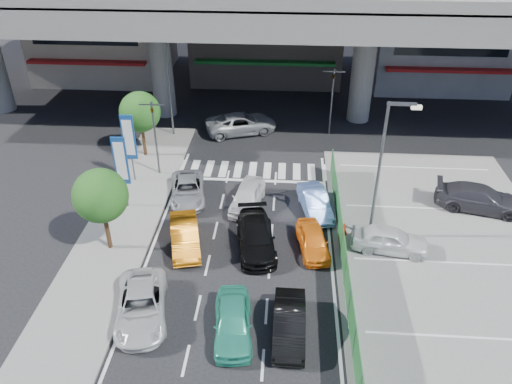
# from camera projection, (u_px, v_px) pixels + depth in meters

# --- Properties ---
(ground) EXTENTS (120.00, 120.00, 0.00)m
(ground) POSITION_uv_depth(u_px,v_px,m) (232.00, 309.00, 23.09)
(ground) COLOR black
(ground) RESTS_ON ground
(parking_lot) EXTENTS (12.00, 28.00, 0.06)m
(parking_lot) POSITION_uv_depth(u_px,v_px,m) (462.00, 290.00, 24.12)
(parking_lot) COLOR slate
(parking_lot) RESTS_ON ground
(sidewalk_left) EXTENTS (4.00, 30.00, 0.12)m
(sidewalk_left) POSITION_uv_depth(u_px,v_px,m) (111.00, 248.00, 26.83)
(sidewalk_left) COLOR slate
(sidewalk_left) RESTS_ON ground
(fence_run) EXTENTS (0.16, 22.00, 1.80)m
(fence_run) POSITION_uv_depth(u_px,v_px,m) (347.00, 285.00, 23.14)
(fence_run) COLOR #205F2A
(fence_run) RESTS_ON ground
(expressway) EXTENTS (64.00, 14.00, 10.75)m
(expressway) POSITION_uv_depth(u_px,v_px,m) (261.00, 7.00, 36.92)
(expressway) COLOR slate
(expressway) RESTS_ON ground
(building_west) EXTENTS (12.00, 10.90, 13.00)m
(building_west) POSITION_uv_depth(u_px,v_px,m) (100.00, 6.00, 47.46)
(building_west) COLOR #A79D87
(building_west) RESTS_ON ground
(building_east) EXTENTS (12.00, 10.90, 12.00)m
(building_east) POSITION_uv_depth(u_px,v_px,m) (441.00, 17.00, 45.88)
(building_east) COLOR gray
(building_east) RESTS_ON ground
(traffic_light_left) EXTENTS (1.60, 1.24, 5.20)m
(traffic_light_left) POSITION_uv_depth(u_px,v_px,m) (153.00, 120.00, 31.44)
(traffic_light_left) COLOR #595B60
(traffic_light_left) RESTS_ON ground
(traffic_light_right) EXTENTS (1.60, 1.24, 5.20)m
(traffic_light_right) POSITION_uv_depth(u_px,v_px,m) (333.00, 86.00, 36.67)
(traffic_light_right) COLOR #595B60
(traffic_light_right) RESTS_ON ground
(street_lamp_right) EXTENTS (1.65, 0.22, 8.00)m
(street_lamp_right) POSITION_uv_depth(u_px,v_px,m) (384.00, 162.00, 25.17)
(street_lamp_right) COLOR #595B60
(street_lamp_right) RESTS_ON ground
(street_lamp_left) EXTENTS (1.65, 0.22, 8.00)m
(street_lamp_left) POSITION_uv_depth(u_px,v_px,m) (170.00, 76.00, 36.06)
(street_lamp_left) COLOR #595B60
(street_lamp_left) RESTS_ON ground
(signboard_near) EXTENTS (0.80, 0.14, 4.70)m
(signboard_near) POSITION_uv_depth(u_px,v_px,m) (121.00, 163.00, 28.60)
(signboard_near) COLOR #595B60
(signboard_near) RESTS_ON ground
(signboard_far) EXTENTS (0.80, 0.14, 4.70)m
(signboard_far) POSITION_uv_depth(u_px,v_px,m) (129.00, 139.00, 31.15)
(signboard_far) COLOR #595B60
(signboard_far) RESTS_ON ground
(tree_near) EXTENTS (2.80, 2.80, 4.80)m
(tree_near) POSITION_uv_depth(u_px,v_px,m) (101.00, 196.00, 25.05)
(tree_near) COLOR #382314
(tree_near) RESTS_ON ground
(tree_far) EXTENTS (2.80, 2.80, 4.80)m
(tree_far) POSITION_uv_depth(u_px,v_px,m) (140.00, 112.00, 33.94)
(tree_far) COLOR #382314
(tree_far) RESTS_ON ground
(sedan_white_mid_left) EXTENTS (3.12, 5.08, 1.32)m
(sedan_white_mid_left) POSITION_uv_depth(u_px,v_px,m) (141.00, 306.00, 22.40)
(sedan_white_mid_left) COLOR silver
(sedan_white_mid_left) RESTS_ON ground
(taxi_teal_mid) EXTENTS (2.05, 4.20, 1.38)m
(taxi_teal_mid) POSITION_uv_depth(u_px,v_px,m) (233.00, 321.00, 21.55)
(taxi_teal_mid) COLOR teal
(taxi_teal_mid) RESTS_ON ground
(hatch_black_mid_right) EXTENTS (1.39, 3.94, 1.30)m
(hatch_black_mid_right) POSITION_uv_depth(u_px,v_px,m) (289.00, 323.00, 21.52)
(hatch_black_mid_right) COLOR black
(hatch_black_mid_right) RESTS_ON ground
(taxi_orange_left) EXTENTS (2.39, 4.36, 1.36)m
(taxi_orange_left) POSITION_uv_depth(u_px,v_px,m) (185.00, 236.00, 26.71)
(taxi_orange_left) COLOR #C2680C
(taxi_orange_left) RESTS_ON ground
(sedan_black_mid) EXTENTS (2.66, 5.00, 1.38)m
(sedan_black_mid) POSITION_uv_depth(u_px,v_px,m) (256.00, 237.00, 26.62)
(sedan_black_mid) COLOR black
(sedan_black_mid) RESTS_ON ground
(taxi_orange_right) EXTENTS (2.03, 3.78, 1.22)m
(taxi_orange_right) POSITION_uv_depth(u_px,v_px,m) (313.00, 240.00, 26.47)
(taxi_orange_right) COLOR orange
(taxi_orange_right) RESTS_ON ground
(wagon_silver_front_left) EXTENTS (2.80, 4.69, 1.22)m
(wagon_silver_front_left) POSITION_uv_depth(u_px,v_px,m) (188.00, 190.00, 30.75)
(wagon_silver_front_left) COLOR gray
(wagon_silver_front_left) RESTS_ON ground
(sedan_white_front_mid) EXTENTS (2.25, 4.26, 1.38)m
(sedan_white_front_mid) POSITION_uv_depth(u_px,v_px,m) (247.00, 196.00, 29.97)
(sedan_white_front_mid) COLOR silver
(sedan_white_front_mid) RESTS_ON ground
(kei_truck_front_right) EXTENTS (2.19, 4.20, 1.32)m
(kei_truck_front_right) POSITION_uv_depth(u_px,v_px,m) (315.00, 202.00, 29.47)
(kei_truck_front_right) COLOR #668BDA
(kei_truck_front_right) RESTS_ON ground
(crossing_wagon_silver) EXTENTS (5.99, 4.15, 1.52)m
(crossing_wagon_silver) POSITION_uv_depth(u_px,v_px,m) (241.00, 123.00, 38.64)
(crossing_wagon_silver) COLOR #999BA0
(crossing_wagon_silver) RESTS_ON ground
(parked_sedan_white) EXTENTS (4.22, 2.17, 1.37)m
(parked_sedan_white) POSITION_uv_depth(u_px,v_px,m) (390.00, 239.00, 26.32)
(parked_sedan_white) COLOR silver
(parked_sedan_white) RESTS_ON parking_lot
(parked_sedan_dgrey) EXTENTS (5.46, 3.21, 1.49)m
(parked_sedan_dgrey) POSITION_uv_depth(u_px,v_px,m) (480.00, 198.00, 29.60)
(parked_sedan_dgrey) COLOR #333238
(parked_sedan_dgrey) RESTS_ON parking_lot
(traffic_cone) EXTENTS (0.51, 0.51, 0.77)m
(traffic_cone) POSITION_uv_depth(u_px,v_px,m) (344.00, 228.00, 27.67)
(traffic_cone) COLOR red
(traffic_cone) RESTS_ON parking_lot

